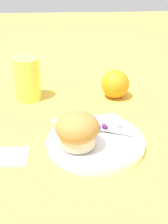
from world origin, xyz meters
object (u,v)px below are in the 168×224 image
(muffin, at_px, (77,130))
(butter_knife, at_px, (91,126))
(juice_glass, at_px, (27,79))
(orange_fruit, at_px, (115,84))

(muffin, relative_size, butter_knife, 0.50)
(butter_knife, bearing_deg, juice_glass, 148.79)
(juice_glass, bearing_deg, orange_fruit, -1.21)
(muffin, bearing_deg, butter_knife, 63.04)
(juice_glass, bearing_deg, muffin, -65.10)
(butter_knife, xyz_separation_m, juice_glass, (-0.15, 0.20, 0.03))
(butter_knife, distance_m, juice_glass, 0.25)
(orange_fruit, bearing_deg, juice_glass, 178.79)
(orange_fruit, relative_size, juice_glass, 0.68)
(orange_fruit, bearing_deg, muffin, -113.70)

